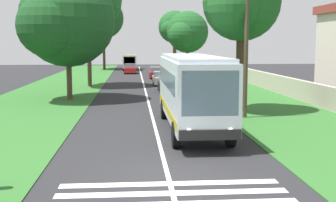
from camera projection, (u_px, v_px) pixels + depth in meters
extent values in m
plane|color=#262628|center=(167.00, 174.00, 14.94)|extent=(160.00, 160.00, 0.00)
cube|color=#2D6628|center=(24.00, 110.00, 29.14)|extent=(120.00, 8.00, 0.04)
cube|color=#2D6628|center=(271.00, 107.00, 30.40)|extent=(120.00, 8.00, 0.04)
cube|color=silver|center=(150.00, 109.00, 29.77)|extent=(110.00, 0.16, 0.01)
cube|color=silver|center=(191.00, 88.00, 22.43)|extent=(11.00, 2.50, 2.90)
cube|color=slate|center=(191.00, 78.00, 22.66)|extent=(9.68, 2.54, 0.85)
cube|color=slate|center=(210.00, 93.00, 16.99)|extent=(0.08, 2.20, 1.74)
cube|color=#B29E19|center=(191.00, 108.00, 22.56)|extent=(10.78, 2.53, 0.36)
cube|color=silver|center=(192.00, 58.00, 22.24)|extent=(10.56, 2.30, 0.18)
cube|color=black|center=(210.00, 135.00, 17.07)|extent=(0.16, 2.40, 0.40)
sphere|color=#F2EDCC|center=(189.00, 132.00, 17.05)|extent=(0.24, 0.24, 0.24)
sphere|color=#F2EDCC|center=(231.00, 131.00, 17.18)|extent=(0.24, 0.24, 0.24)
cylinder|color=black|center=(176.00, 135.00, 18.68)|extent=(1.10, 0.32, 1.10)
cylinder|color=black|center=(164.00, 109.00, 26.00)|extent=(1.10, 0.32, 1.10)
cylinder|color=black|center=(230.00, 134.00, 18.86)|extent=(1.10, 0.32, 1.10)
cylinder|color=black|center=(203.00, 109.00, 26.18)|extent=(1.10, 0.32, 1.10)
cube|color=silver|center=(173.00, 193.00, 13.03)|extent=(0.45, 6.80, 0.01)
cube|color=silver|center=(170.00, 184.00, 13.92)|extent=(0.45, 6.80, 0.01)
cube|color=black|center=(168.00, 86.00, 40.49)|extent=(4.30, 1.75, 0.70)
cube|color=slate|center=(169.00, 79.00, 40.31)|extent=(2.00, 1.61, 0.55)
cylinder|color=black|center=(161.00, 90.00, 39.12)|extent=(0.64, 0.22, 0.64)
cylinder|color=black|center=(159.00, 87.00, 41.79)|extent=(0.64, 0.22, 0.64)
cylinder|color=black|center=(179.00, 90.00, 39.24)|extent=(0.64, 0.22, 0.64)
cylinder|color=black|center=(176.00, 87.00, 41.91)|extent=(0.64, 0.22, 0.64)
cube|color=#B7A893|center=(162.00, 80.00, 47.28)|extent=(4.30, 1.75, 0.70)
cube|color=slate|center=(162.00, 74.00, 47.11)|extent=(2.00, 1.61, 0.55)
cylinder|color=black|center=(155.00, 83.00, 45.92)|extent=(0.64, 0.22, 0.64)
cylinder|color=black|center=(154.00, 81.00, 48.59)|extent=(0.64, 0.22, 0.64)
cylinder|color=black|center=(170.00, 83.00, 46.04)|extent=(0.64, 0.22, 0.64)
cylinder|color=black|center=(168.00, 81.00, 48.71)|extent=(0.64, 0.22, 0.64)
cube|color=#B21E1E|center=(157.00, 74.00, 56.34)|extent=(4.30, 1.75, 0.70)
cube|color=slate|center=(157.00, 69.00, 56.17)|extent=(2.00, 1.61, 0.55)
cylinder|color=black|center=(151.00, 77.00, 54.98)|extent=(0.64, 0.22, 0.64)
cylinder|color=black|center=(150.00, 75.00, 57.65)|extent=(0.64, 0.22, 0.64)
cylinder|color=black|center=(164.00, 76.00, 55.10)|extent=(0.64, 0.22, 0.64)
cylinder|color=black|center=(162.00, 75.00, 57.77)|extent=(0.64, 0.22, 0.64)
cube|color=#B21E1E|center=(130.00, 70.00, 65.57)|extent=(4.30, 1.75, 0.70)
cube|color=slate|center=(130.00, 66.00, 65.39)|extent=(2.00, 1.61, 0.55)
cylinder|color=black|center=(125.00, 72.00, 64.20)|extent=(0.64, 0.22, 0.64)
cylinder|color=black|center=(125.00, 71.00, 66.87)|extent=(0.64, 0.22, 0.64)
cylinder|color=black|center=(136.00, 72.00, 64.32)|extent=(0.64, 0.22, 0.64)
cylinder|color=black|center=(136.00, 71.00, 66.99)|extent=(0.64, 0.22, 0.64)
cube|color=#BFB299|center=(130.00, 61.00, 72.76)|extent=(6.00, 2.10, 2.10)
cube|color=slate|center=(130.00, 59.00, 72.91)|extent=(5.04, 2.13, 0.70)
cube|color=slate|center=(129.00, 61.00, 69.79)|extent=(0.06, 1.76, 1.18)
cylinder|color=black|center=(124.00, 69.00, 70.94)|extent=(0.76, 0.24, 0.76)
cylinder|color=black|center=(124.00, 67.00, 74.70)|extent=(0.76, 0.24, 0.76)
cylinder|color=black|center=(136.00, 69.00, 71.09)|extent=(0.76, 0.24, 0.76)
cylinder|color=black|center=(135.00, 67.00, 74.85)|extent=(0.76, 0.24, 0.76)
cylinder|color=#4C3826|center=(89.00, 53.00, 44.97)|extent=(0.41, 0.41, 6.78)
sphere|color=#1E5623|center=(88.00, 0.00, 44.30)|extent=(6.71, 6.71, 6.71)
sphere|color=#1E5623|center=(90.00, 6.00, 46.36)|extent=(5.03, 5.03, 5.03)
sphere|color=#1E5623|center=(76.00, 3.00, 42.63)|extent=(3.95, 3.95, 3.95)
cylinder|color=#4C3826|center=(69.00, 73.00, 34.37)|extent=(0.41, 0.41, 4.14)
sphere|color=#19471E|center=(68.00, 19.00, 33.86)|extent=(7.24, 7.24, 7.24)
sphere|color=#19471E|center=(72.00, 27.00, 36.07)|extent=(4.78, 4.78, 4.78)
sphere|color=#19471E|center=(49.00, 25.00, 32.05)|extent=(4.61, 4.61, 4.61)
cylinder|color=#3D2D1E|center=(104.00, 49.00, 75.58)|extent=(0.43, 0.43, 6.65)
sphere|color=#19471E|center=(103.00, 18.00, 74.92)|extent=(6.73, 6.73, 6.73)
sphere|color=#19471E|center=(104.00, 22.00, 76.98)|extent=(5.00, 5.00, 5.00)
sphere|color=#19471E|center=(97.00, 21.00, 73.25)|extent=(4.94, 4.94, 4.94)
cylinder|color=#3D2D1E|center=(240.00, 68.00, 28.60)|extent=(0.55, 0.55, 5.54)
sphere|color=#1E5623|center=(242.00, 2.00, 28.07)|extent=(4.92, 4.92, 4.92)
sphere|color=#1E5623|center=(236.00, 10.00, 29.58)|extent=(2.78, 2.78, 2.78)
sphere|color=#1E5623|center=(234.00, 6.00, 26.85)|extent=(3.28, 3.28, 3.28)
cylinder|color=#4C3826|center=(187.00, 61.00, 54.77)|extent=(0.40, 0.40, 4.31)
sphere|color=#1E5623|center=(188.00, 32.00, 54.31)|extent=(5.06, 5.06, 5.06)
sphere|color=#1E5623|center=(186.00, 35.00, 55.86)|extent=(2.83, 2.83, 2.83)
sphere|color=#1E5623|center=(182.00, 35.00, 53.05)|extent=(3.32, 3.32, 3.32)
cylinder|color=#4C3826|center=(175.00, 54.00, 66.68)|extent=(0.53, 0.53, 5.43)
sphere|color=#1E5623|center=(175.00, 27.00, 66.17)|extent=(4.82, 4.82, 4.82)
sphere|color=#1E5623|center=(174.00, 30.00, 67.65)|extent=(3.40, 3.40, 3.40)
sphere|color=#1E5623|center=(170.00, 29.00, 64.97)|extent=(2.83, 2.83, 2.83)
cylinder|color=#473828|center=(246.00, 41.00, 25.65)|extent=(0.24, 0.24, 8.86)
cube|color=#B2A893|center=(294.00, 88.00, 35.51)|extent=(70.00, 0.40, 1.54)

